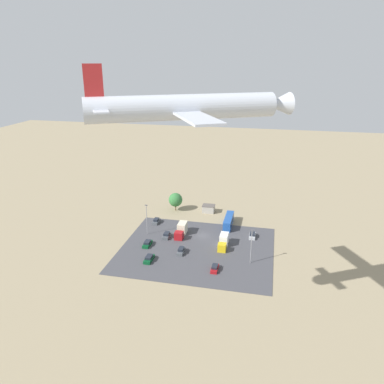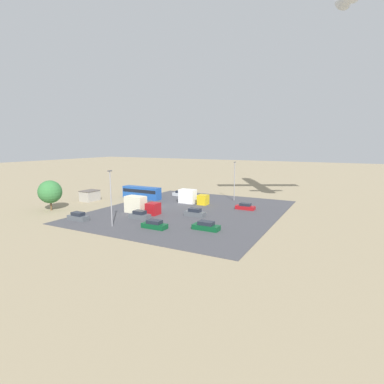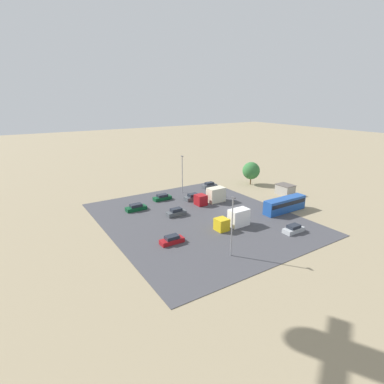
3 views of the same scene
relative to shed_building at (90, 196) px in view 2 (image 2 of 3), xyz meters
name	(u,v)px [view 2 (image 2 of 3)]	position (x,y,z in m)	size (l,w,h in m)	color
ground_plane	(156,207)	(-1.58, 19.79, -1.38)	(400.00, 400.00, 0.00)	gray
parking_lot_surface	(190,211)	(-1.58, 28.92, -1.34)	(44.96, 38.29, 0.08)	#424247
shed_building	(90,196)	(0.00, 0.00, 0.00)	(4.49, 3.56, 2.74)	#9E998E
bus	(142,192)	(-8.71, 10.26, 0.43)	(2.50, 11.23, 3.21)	#1E4C9E
parked_car_0	(78,217)	(15.91, 13.55, -0.63)	(1.75, 4.35, 1.61)	#4C5156
parked_car_1	(140,215)	(9.31, 23.45, -0.61)	(1.90, 4.25, 1.65)	#4C5156
parked_car_2	(180,194)	(-17.25, 17.46, -0.69)	(1.91, 4.37, 1.47)	#ADB2B7
parked_car_3	(245,207)	(-8.69, 39.44, -0.70)	(1.75, 4.33, 1.44)	maroon
parked_car_4	(206,226)	(10.15, 38.46, -0.67)	(1.94, 4.74, 1.51)	#0C4723
parked_car_5	(154,225)	(13.53, 29.96, -0.69)	(1.91, 4.59, 1.47)	#0C4723
parked_car_6	(195,213)	(2.41, 32.26, -0.61)	(1.73, 4.36, 1.65)	#4C5156
parked_truck_0	(140,205)	(5.22, 20.52, 0.33)	(2.59, 7.98, 3.56)	maroon
parked_truck_1	(192,197)	(-9.09, 25.48, 0.28)	(2.40, 7.56, 3.44)	gold
tree_near_shed	(50,192)	(12.32, 0.95, 2.84)	(5.13, 5.13, 6.79)	brown
light_pole_lot_centre	(111,196)	(16.11, 22.47, 4.22)	(0.90, 0.28, 10.16)	gray
light_pole_lot_edge	(234,180)	(-17.76, 33.46, 4.21)	(0.90, 0.28, 10.14)	gray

